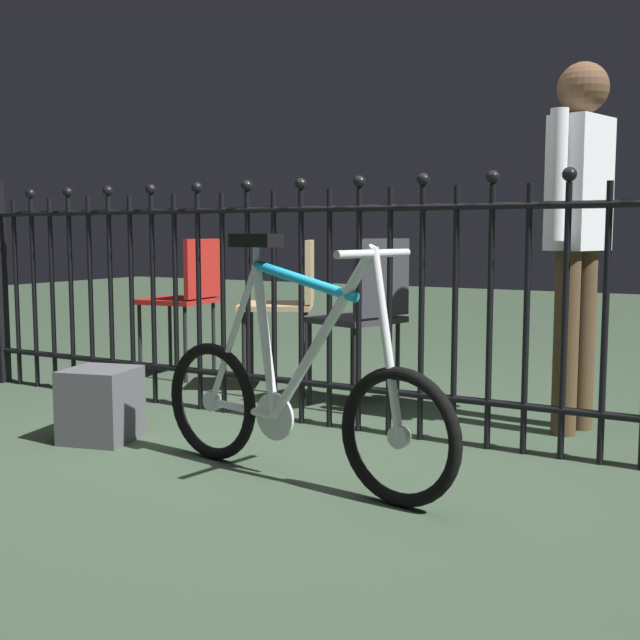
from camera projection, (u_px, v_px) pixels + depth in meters
ground_plane at (274, 458)px, 3.24m from camera, size 20.00×20.00×0.00m
iron_fence at (327, 297)px, 3.70m from camera, size 4.77×0.07×1.21m
bicycle at (296, 397)px, 2.92m from camera, size 1.35×0.40×0.90m
chair_charcoal at (366, 306)px, 4.12m from camera, size 0.50×0.50×0.87m
chair_red at (187, 292)px, 5.01m from camera, size 0.46×0.46×0.87m
chair_tan at (289, 297)px, 4.56m from camera, size 0.55×0.55×0.86m
person_visitor at (579, 215)px, 3.57m from camera, size 0.25×0.46×1.64m
display_crate at (101, 405)px, 3.50m from camera, size 0.34×0.34×0.32m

